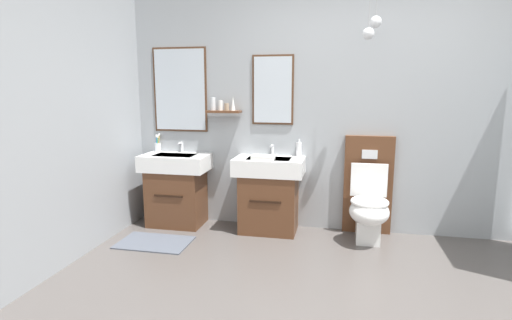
{
  "coord_description": "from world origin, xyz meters",
  "views": [
    {
      "loc": [
        -0.21,
        -2.46,
        1.47
      ],
      "look_at": [
        -0.99,
        1.28,
        0.78
      ],
      "focal_mm": 28.09,
      "sensor_mm": 36.0,
      "label": 1
    }
  ],
  "objects_px": {
    "vanity_sink_right": "(269,192)",
    "toilet": "(368,201)",
    "toothbrush_cup": "(158,146)",
    "soap_dispenser": "(299,149)",
    "folded_hand_towel": "(263,158)",
    "vanity_sink_left": "(177,187)"
  },
  "relations": [
    {
      "from": "vanity_sink_right",
      "to": "folded_hand_towel",
      "type": "height_order",
      "value": "folded_hand_towel"
    },
    {
      "from": "soap_dispenser",
      "to": "vanity_sink_right",
      "type": "bearing_deg",
      "value": -150.73
    },
    {
      "from": "toothbrush_cup",
      "to": "toilet",
      "type": "bearing_deg",
      "value": -4.05
    },
    {
      "from": "vanity_sink_right",
      "to": "toilet",
      "type": "relative_size",
      "value": 0.77
    },
    {
      "from": "toothbrush_cup",
      "to": "soap_dispenser",
      "type": "relative_size",
      "value": 1.15
    },
    {
      "from": "vanity_sink_left",
      "to": "vanity_sink_right",
      "type": "height_order",
      "value": "same"
    },
    {
      "from": "toothbrush_cup",
      "to": "soap_dispenser",
      "type": "height_order",
      "value": "toothbrush_cup"
    },
    {
      "from": "soap_dispenser",
      "to": "vanity_sink_left",
      "type": "bearing_deg",
      "value": -173.06
    },
    {
      "from": "vanity_sink_right",
      "to": "toilet",
      "type": "height_order",
      "value": "toilet"
    },
    {
      "from": "vanity_sink_right",
      "to": "toilet",
      "type": "distance_m",
      "value": 0.99
    },
    {
      "from": "toilet",
      "to": "toothbrush_cup",
      "type": "xyz_separation_m",
      "value": [
        -2.27,
        0.16,
        0.45
      ]
    },
    {
      "from": "folded_hand_towel",
      "to": "vanity_sink_right",
      "type": "bearing_deg",
      "value": 72.49
    },
    {
      "from": "vanity_sink_left",
      "to": "toilet",
      "type": "xyz_separation_m",
      "value": [
        2.0,
        -0.01,
        -0.03
      ]
    },
    {
      "from": "vanity_sink_left",
      "to": "toilet",
      "type": "relative_size",
      "value": 0.77
    },
    {
      "from": "toothbrush_cup",
      "to": "vanity_sink_right",
      "type": "bearing_deg",
      "value": -6.56
    },
    {
      "from": "vanity_sink_right",
      "to": "folded_hand_towel",
      "type": "bearing_deg",
      "value": -107.51
    },
    {
      "from": "soap_dispenser",
      "to": "folded_hand_towel",
      "type": "distance_m",
      "value": 0.43
    },
    {
      "from": "toilet",
      "to": "toothbrush_cup",
      "type": "distance_m",
      "value": 2.32
    },
    {
      "from": "vanity_sink_left",
      "to": "toilet",
      "type": "height_order",
      "value": "toilet"
    },
    {
      "from": "toilet",
      "to": "soap_dispenser",
      "type": "xyz_separation_m",
      "value": [
        -0.71,
        0.17,
        0.47
      ]
    },
    {
      "from": "soap_dispenser",
      "to": "folded_hand_towel",
      "type": "xyz_separation_m",
      "value": [
        -0.32,
        -0.28,
        -0.05
      ]
    },
    {
      "from": "vanity_sink_right",
      "to": "soap_dispenser",
      "type": "relative_size",
      "value": 4.26
    }
  ]
}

